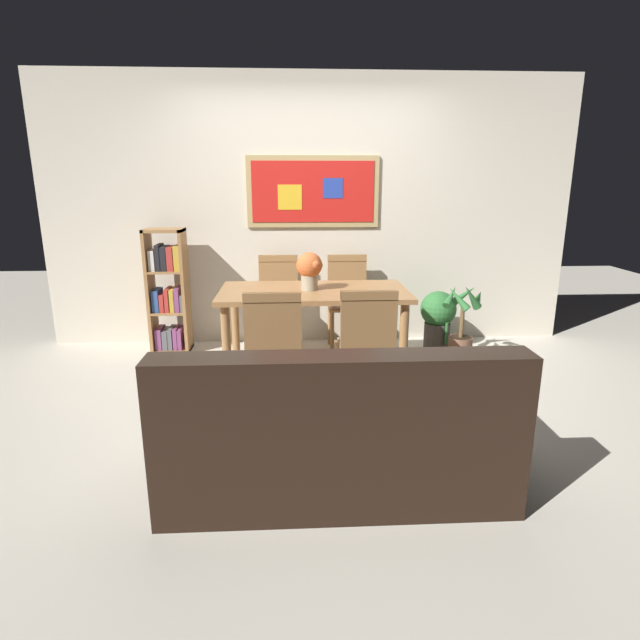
{
  "coord_description": "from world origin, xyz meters",
  "views": [
    {
      "loc": [
        -0.19,
        -3.66,
        1.61
      ],
      "look_at": [
        0.01,
        -0.11,
        0.65
      ],
      "focal_mm": 28.99,
      "sensor_mm": 36.0,
      "label": 1
    }
  ],
  "objects_px": {
    "leather_couch": "(335,434)",
    "bookshelf": "(169,294)",
    "dining_table": "(314,302)",
    "potted_ivy": "(438,317)",
    "dining_chair_far_right": "(348,294)",
    "dining_chair_near_left": "(274,343)",
    "dining_chair_near_right": "(366,340)",
    "flower_vase": "(310,268)",
    "dining_chair_far_left": "(279,295)",
    "potted_palm": "(462,326)",
    "tv_remote": "(379,293)"
  },
  "relations": [
    {
      "from": "leather_couch",
      "to": "bookshelf",
      "type": "distance_m",
      "value": 2.79
    },
    {
      "from": "dining_table",
      "to": "potted_ivy",
      "type": "distance_m",
      "value": 1.46
    },
    {
      "from": "dining_chair_far_right",
      "to": "dining_chair_near_left",
      "type": "height_order",
      "value": "same"
    },
    {
      "from": "dining_chair_near_left",
      "to": "bookshelf",
      "type": "distance_m",
      "value": 1.83
    },
    {
      "from": "potted_ivy",
      "to": "dining_chair_near_left",
      "type": "bearing_deg",
      "value": -137.17
    },
    {
      "from": "dining_chair_near_right",
      "to": "dining_table",
      "type": "bearing_deg",
      "value": 114.26
    },
    {
      "from": "dining_table",
      "to": "dining_chair_near_left",
      "type": "height_order",
      "value": "dining_chair_near_left"
    },
    {
      "from": "flower_vase",
      "to": "leather_couch",
      "type": "bearing_deg",
      "value": -87.48
    },
    {
      "from": "dining_chair_far_left",
      "to": "potted_palm",
      "type": "relative_size",
      "value": 1.23
    },
    {
      "from": "potted_palm",
      "to": "potted_ivy",
      "type": "bearing_deg",
      "value": 111.03
    },
    {
      "from": "leather_couch",
      "to": "potted_palm",
      "type": "xyz_separation_m",
      "value": [
        1.34,
        2.01,
        0.01
      ]
    },
    {
      "from": "dining_chair_near_right",
      "to": "dining_chair_far_right",
      "type": "distance_m",
      "value": 1.5
    },
    {
      "from": "dining_chair_far_right",
      "to": "potted_palm",
      "type": "height_order",
      "value": "dining_chair_far_right"
    },
    {
      "from": "dining_chair_near_right",
      "to": "dining_chair_near_left",
      "type": "xyz_separation_m",
      "value": [
        -0.64,
        -0.03,
        0.0
      ]
    },
    {
      "from": "potted_ivy",
      "to": "flower_vase",
      "type": "relative_size",
      "value": 1.86
    },
    {
      "from": "dining_chair_near_left",
      "to": "leather_couch",
      "type": "relative_size",
      "value": 0.51
    },
    {
      "from": "tv_remote",
      "to": "dining_chair_far_left",
      "type": "bearing_deg",
      "value": 129.95
    },
    {
      "from": "tv_remote",
      "to": "potted_ivy",
      "type": "bearing_deg",
      "value": 49.73
    },
    {
      "from": "bookshelf",
      "to": "flower_vase",
      "type": "relative_size",
      "value": 3.82
    },
    {
      "from": "dining_chair_near_right",
      "to": "leather_couch",
      "type": "xyz_separation_m",
      "value": [
        -0.29,
        -0.93,
        -0.23
      ]
    },
    {
      "from": "bookshelf",
      "to": "potted_ivy",
      "type": "xyz_separation_m",
      "value": [
        2.61,
        -0.06,
        -0.25
      ]
    },
    {
      "from": "dining_chair_near_right",
      "to": "dining_chair_near_left",
      "type": "distance_m",
      "value": 0.64
    },
    {
      "from": "dining_table",
      "to": "dining_chair_far_right",
      "type": "relative_size",
      "value": 1.69
    },
    {
      "from": "dining_chair_far_right",
      "to": "potted_ivy",
      "type": "bearing_deg",
      "value": -5.02
    },
    {
      "from": "dining_chair_far_left",
      "to": "bookshelf",
      "type": "bearing_deg",
      "value": -178.57
    },
    {
      "from": "dining_chair_near_right",
      "to": "leather_couch",
      "type": "relative_size",
      "value": 0.51
    },
    {
      "from": "dining_chair_near_right",
      "to": "dining_chair_far_right",
      "type": "height_order",
      "value": "same"
    },
    {
      "from": "dining_chair_near_right",
      "to": "potted_palm",
      "type": "height_order",
      "value": "dining_chair_near_right"
    },
    {
      "from": "dining_chair_near_right",
      "to": "potted_palm",
      "type": "bearing_deg",
      "value": 45.84
    },
    {
      "from": "dining_chair_far_left",
      "to": "tv_remote",
      "type": "relative_size",
      "value": 5.65
    },
    {
      "from": "dining_chair_near_left",
      "to": "potted_palm",
      "type": "bearing_deg",
      "value": 33.2
    },
    {
      "from": "leather_couch",
      "to": "potted_ivy",
      "type": "xyz_separation_m",
      "value": [
        1.21,
        2.35,
        0.01
      ]
    },
    {
      "from": "tv_remote",
      "to": "potted_palm",
      "type": "bearing_deg",
      "value": 31.73
    },
    {
      "from": "flower_vase",
      "to": "dining_chair_near_right",
      "type": "bearing_deg",
      "value": -63.59
    },
    {
      "from": "bookshelf",
      "to": "tv_remote",
      "type": "bearing_deg",
      "value": -26.92
    },
    {
      "from": "bookshelf",
      "to": "dining_chair_near_left",
      "type": "bearing_deg",
      "value": -55.17
    },
    {
      "from": "dining_table",
      "to": "dining_chair_near_left",
      "type": "xyz_separation_m",
      "value": [
        -0.31,
        -0.76,
        -0.11
      ]
    },
    {
      "from": "dining_chair_far_left",
      "to": "dining_chair_near_left",
      "type": "relative_size",
      "value": 1.0
    },
    {
      "from": "dining_chair_far_left",
      "to": "potted_palm",
      "type": "height_order",
      "value": "dining_chair_far_left"
    },
    {
      "from": "potted_ivy",
      "to": "flower_vase",
      "type": "bearing_deg",
      "value": -152.13
    },
    {
      "from": "bookshelf",
      "to": "potted_palm",
      "type": "distance_m",
      "value": 2.78
    },
    {
      "from": "potted_palm",
      "to": "tv_remote",
      "type": "xyz_separation_m",
      "value": [
        -0.88,
        -0.54,
        0.44
      ]
    },
    {
      "from": "bookshelf",
      "to": "potted_ivy",
      "type": "bearing_deg",
      "value": -1.34
    },
    {
      "from": "dining_chair_near_right",
      "to": "flower_vase",
      "type": "distance_m",
      "value": 0.91
    },
    {
      "from": "dining_chair_near_right",
      "to": "flower_vase",
      "type": "xyz_separation_m",
      "value": [
        -0.37,
        0.74,
        0.39
      ]
    },
    {
      "from": "dining_chair_near_left",
      "to": "dining_chair_far_right",
      "type": "bearing_deg",
      "value": 66.15
    },
    {
      "from": "potted_palm",
      "to": "dining_chair_near_right",
      "type": "bearing_deg",
      "value": -134.16
    },
    {
      "from": "leather_couch",
      "to": "flower_vase",
      "type": "distance_m",
      "value": 1.78
    },
    {
      "from": "dining_table",
      "to": "dining_chair_far_left",
      "type": "height_order",
      "value": "dining_chair_far_left"
    },
    {
      "from": "bookshelf",
      "to": "dining_chair_near_right",
      "type": "bearing_deg",
      "value": -41.2
    }
  ]
}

